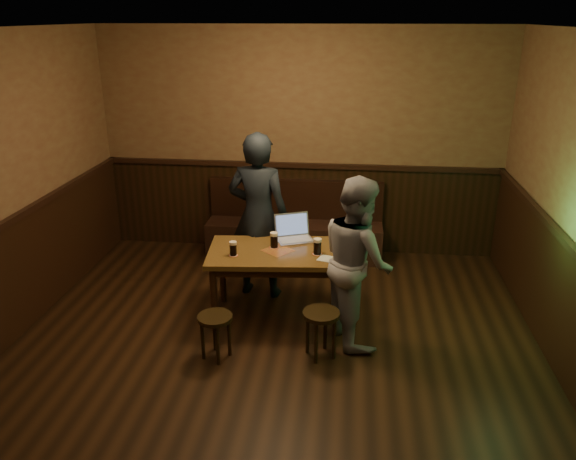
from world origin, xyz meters
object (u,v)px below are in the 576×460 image
at_px(person_suit, 258,216).
at_px(person_grey, 357,260).
at_px(bench, 295,232).
at_px(pint_mid, 274,240).
at_px(pint_right, 317,246).
at_px(stool_right, 321,321).
at_px(stool_left, 215,324).
at_px(laptop, 294,233).
at_px(pint_left, 233,249).
at_px(pub_table, 278,259).

bearing_deg(person_suit, person_grey, 150.70).
distance_m(bench, pint_mid, 1.60).
relative_size(pint_right, person_grey, 0.10).
bearing_deg(stool_right, stool_left, -172.12).
bearing_deg(laptop, pint_right, -75.60).
distance_m(stool_right, person_suit, 1.49).
xyz_separation_m(pint_mid, person_suit, (-0.23, 0.43, 0.09)).
xyz_separation_m(pint_right, person_grey, (0.38, -0.25, -0.02)).
distance_m(bench, stool_right, 2.31).
bearing_deg(stool_right, pint_right, 97.49).
xyz_separation_m(stool_right, person_suit, (-0.75, 1.17, 0.54)).
bearing_deg(pint_left, person_grey, -6.08).
distance_m(stool_left, person_grey, 1.41).
bearing_deg(stool_right, pint_mid, 125.08).
height_order(pub_table, person_grey, person_grey).
xyz_separation_m(pub_table, person_suit, (-0.27, 0.50, 0.27)).
distance_m(pub_table, stool_right, 0.86).
xyz_separation_m(pint_mid, pint_right, (0.44, -0.12, 0.00)).
xyz_separation_m(pint_left, person_grey, (1.18, -0.13, -0.01)).
bearing_deg(person_suit, pint_mid, 125.76).
relative_size(bench, pint_right, 13.54).
bearing_deg(stool_right, bench, 101.80).
height_order(stool_left, pint_left, pint_left).
relative_size(pint_right, person_suit, 0.09).
height_order(pub_table, stool_right, pub_table).
distance_m(stool_right, person_grey, 0.65).
relative_size(pub_table, pint_right, 8.81).
height_order(bench, pint_mid, bench).
bearing_deg(laptop, pint_left, -159.70).
relative_size(stool_right, pint_mid, 2.78).
xyz_separation_m(laptop, person_grey, (0.65, -0.61, -0.00)).
distance_m(laptop, person_grey, 0.90).
bearing_deg(person_suit, laptop, 162.94).
relative_size(pint_mid, pint_right, 0.99).
height_order(stool_right, person_suit, person_suit).
distance_m(stool_left, pint_right, 1.23).
bearing_deg(pint_right, laptop, 126.66).
bearing_deg(stool_left, laptop, 62.65).
relative_size(stool_left, person_grey, 0.27).
relative_size(stool_left, stool_right, 0.94).
bearing_deg(laptop, person_grey, -65.51).
xyz_separation_m(stool_left, person_grey, (1.23, 0.50, 0.46)).
height_order(laptop, person_grey, person_grey).
bearing_deg(pint_right, stool_right, -82.51).
bearing_deg(pint_mid, pint_left, -146.50).
bearing_deg(stool_right, pub_table, 125.28).
bearing_deg(stool_right, pint_left, 150.49).
bearing_deg(laptop, pub_table, -132.93).
bearing_deg(person_grey, person_suit, 32.19).
height_order(bench, pint_left, bench).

